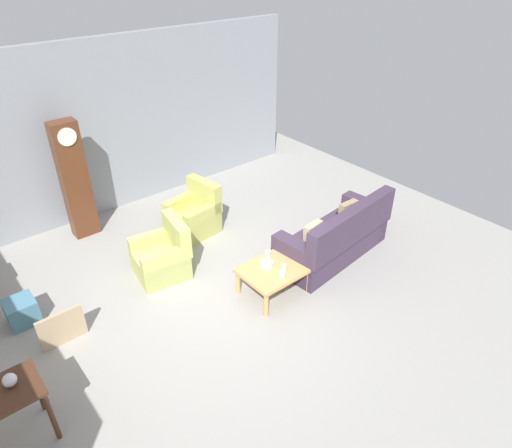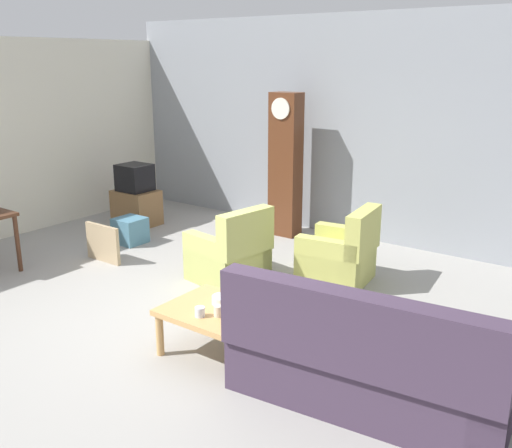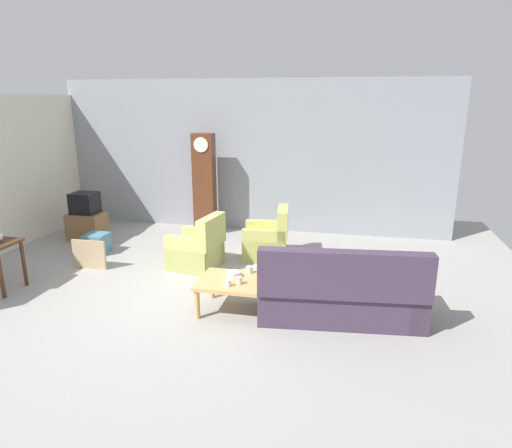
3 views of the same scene
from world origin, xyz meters
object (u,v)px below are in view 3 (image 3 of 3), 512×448
object	(u,v)px
armchair_olive_far	(268,241)
storage_box_blue	(97,243)
couch_floral	(341,294)
tv_stand_cabinet	(87,226)
grandfather_clock	(204,184)
coffee_table_wood	(235,284)
tv_crt	(85,203)
bowl_white_stacked	(233,274)
cup_white_porcelain	(249,270)
armchair_olive_near	(198,250)
framed_picture_leaning	(89,254)
cup_cream_tall	(239,281)
cup_blue_rimmed	(228,283)

from	to	relation	value
armchair_olive_far	storage_box_blue	distance (m)	3.20
couch_floral	tv_stand_cabinet	distance (m)	5.72
storage_box_blue	grandfather_clock	bearing A→B (deg)	46.65
armchair_olive_far	coffee_table_wood	xyz separation A→B (m)	(-0.04, -2.21, 0.07)
tv_crt	storage_box_blue	size ratio (longest dim) A/B	1.22
grandfather_clock	bowl_white_stacked	size ratio (longest dim) A/B	10.88
cup_white_porcelain	grandfather_clock	bearing A→B (deg)	118.23
armchair_olive_near	armchair_olive_far	world-z (taller)	same
armchair_olive_near	bowl_white_stacked	size ratio (longest dim) A/B	4.73
tv_crt	grandfather_clock	bearing A→B (deg)	23.12
framed_picture_leaning	cup_cream_tall	bearing A→B (deg)	-21.07
armchair_olive_far	grandfather_clock	xyz separation A→B (m)	(-1.58, 1.21, 0.76)
grandfather_clock	bowl_white_stacked	distance (m)	3.68
framed_picture_leaning	bowl_white_stacked	world-z (taller)	bowl_white_stacked
armchair_olive_far	coffee_table_wood	bearing A→B (deg)	-90.95
armchair_olive_near	tv_stand_cabinet	size ratio (longest dim) A/B	1.35
tv_stand_cabinet	storage_box_blue	size ratio (longest dim) A/B	1.73
coffee_table_wood	cup_white_porcelain	xyz separation A→B (m)	(0.13, 0.29, 0.11)
grandfather_clock	tv_stand_cabinet	xyz separation A→B (m)	(-2.22, -0.95, -0.79)
tv_stand_cabinet	tv_crt	size ratio (longest dim) A/B	1.42
cup_blue_rimmed	grandfather_clock	bearing A→B (deg)	112.64
tv_crt	cup_blue_rimmed	world-z (taller)	tv_crt
cup_cream_tall	couch_floral	bearing A→B (deg)	6.94
armchair_olive_near	storage_box_blue	distance (m)	2.10
couch_floral	cup_white_porcelain	world-z (taller)	couch_floral
armchair_olive_far	framed_picture_leaning	world-z (taller)	armchair_olive_far
coffee_table_wood	cup_blue_rimmed	size ratio (longest dim) A/B	11.01
armchair_olive_far	grandfather_clock	world-z (taller)	grandfather_clock
cup_blue_rimmed	coffee_table_wood	bearing A→B (deg)	81.32
tv_crt	cup_blue_rimmed	size ratio (longest dim) A/B	5.51
armchair_olive_near	storage_box_blue	size ratio (longest dim) A/B	2.34
armchair_olive_far	cup_cream_tall	distance (m)	2.34
cup_white_porcelain	bowl_white_stacked	size ratio (longest dim) A/B	0.49
armchair_olive_near	grandfather_clock	xyz separation A→B (m)	(-0.51, 1.95, 0.76)
coffee_table_wood	framed_picture_leaning	distance (m)	2.99
tv_stand_cabinet	bowl_white_stacked	bearing A→B (deg)	-32.37
cup_white_porcelain	tv_crt	bearing A→B (deg)	150.79
couch_floral	framed_picture_leaning	world-z (taller)	couch_floral
armchair_olive_far	bowl_white_stacked	xyz separation A→B (m)	(-0.08, -2.10, 0.18)
armchair_olive_far	cup_white_porcelain	distance (m)	1.94
framed_picture_leaning	storage_box_blue	distance (m)	0.81
storage_box_blue	cup_cream_tall	size ratio (longest dim) A/B	4.01
grandfather_clock	cup_cream_tall	size ratio (longest dim) A/B	21.59
armchair_olive_near	coffee_table_wood	size ratio (longest dim) A/B	0.96
cup_blue_rimmed	armchair_olive_far	bearing A→B (deg)	88.37
armchair_olive_far	framed_picture_leaning	size ratio (longest dim) A/B	1.53
armchair_olive_near	cup_blue_rimmed	bearing A→B (deg)	-59.01
tv_stand_cabinet	cup_cream_tall	bearing A→B (deg)	-33.83
storage_box_blue	cup_blue_rimmed	size ratio (longest dim) A/B	4.52
storage_box_blue	bowl_white_stacked	size ratio (longest dim) A/B	2.02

